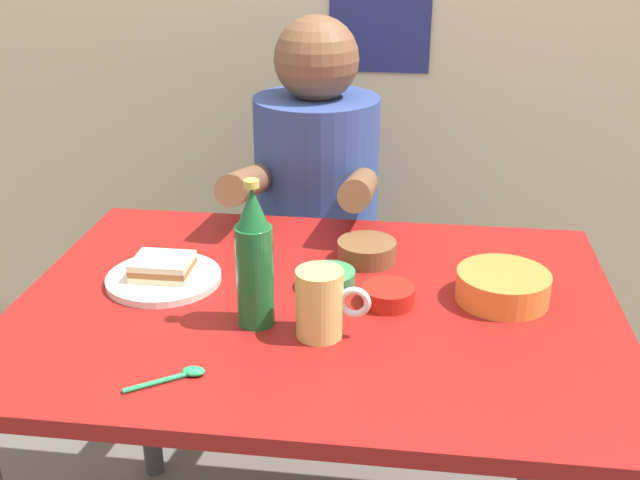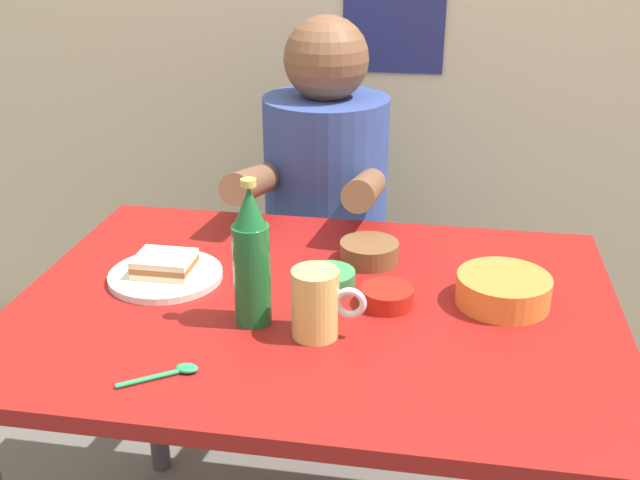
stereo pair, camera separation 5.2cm
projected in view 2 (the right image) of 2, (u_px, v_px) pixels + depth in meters
dining_table at (316, 344)px, 1.42m from camera, size 1.10×0.80×0.74m
stool at (325, 316)px, 2.13m from camera, size 0.34×0.34×0.45m
person_seated at (325, 177)px, 1.95m from camera, size 0.33×0.56×0.72m
plate_orange at (166, 276)px, 1.46m from camera, size 0.22×0.22×0.01m
sandwich at (165, 264)px, 1.45m from camera, size 0.11×0.09×0.04m
beer_mug at (317, 303)px, 1.25m from camera, size 0.13×0.08×0.12m
beer_bottle at (251, 260)px, 1.27m from camera, size 0.06×0.06×0.26m
sambal_bowl_red at (387, 296)px, 1.36m from camera, size 0.10×0.10×0.03m
dip_bowl_green at (329, 279)px, 1.43m from camera, size 0.10×0.10×0.03m
condiment_bowl_brown at (369, 251)px, 1.53m from camera, size 0.12×0.12×0.04m
soup_bowl_orange at (503, 289)px, 1.36m from camera, size 0.17×0.17×0.05m
spoon at (173, 372)px, 1.16m from camera, size 0.11×0.08×0.01m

